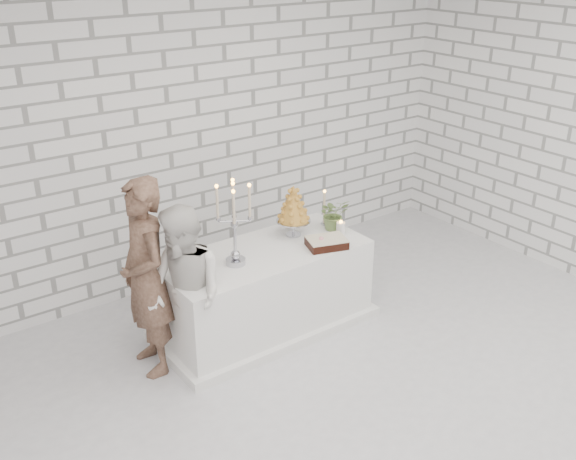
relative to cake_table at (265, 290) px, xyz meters
The scene contains 11 objects.
ground 1.33m from the cake_table, 85.03° to the right, with size 6.00×5.00×0.01m, color silver.
wall_back 1.67m from the cake_table, 84.89° to the left, with size 6.00×0.01×3.00m, color white.
cake_table is the anchor object (origin of this frame).
groom 1.14m from the cake_table, behind, with size 0.59×0.39×1.61m, color #442C22.
bride 0.93m from the cake_table, 167.72° to the right, with size 0.68×0.53×1.41m, color white.
candelabra 0.80m from the cake_table, behind, with size 0.29×0.29×0.71m, color #A9AAB4, non-canonical shape.
croquembouche 0.74m from the cake_table, 16.27° to the left, with size 0.31×0.31×0.47m, color #AE762A, non-canonical shape.
chocolate_cake 0.68m from the cake_table, 26.84° to the right, with size 0.33×0.23×0.08m, color black.
pillar_candle 0.87m from the cake_table, ahead, with size 0.08×0.08×0.12m, color white.
extra_taper 0.94m from the cake_table, 10.26° to the left, with size 0.06×0.06×0.32m, color beige.
flowers 0.93m from the cake_table, ahead, with size 0.27×0.23×0.30m, color olive.
Camera 1 is at (-2.89, -2.88, 3.20)m, focal length 40.94 mm.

